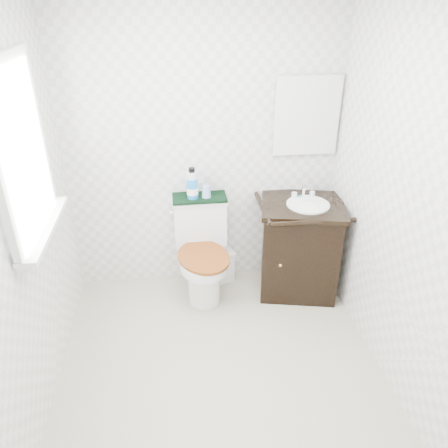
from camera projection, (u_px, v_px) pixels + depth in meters
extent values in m
plane|color=#A79E86|center=(222.00, 374.00, 3.00)|extent=(2.40, 2.40, 0.00)
plane|color=silver|center=(204.00, 150.00, 3.47)|extent=(2.40, 0.00, 2.40)
plane|color=silver|center=(265.00, 395.00, 1.38)|extent=(2.40, 0.00, 2.40)
plane|color=silver|center=(15.00, 231.00, 2.31)|extent=(0.00, 2.40, 2.40)
plane|color=silver|center=(408.00, 209.00, 2.54)|extent=(0.00, 2.40, 2.40)
cube|color=white|center=(19.00, 152.00, 2.36)|extent=(0.02, 0.70, 0.90)
cube|color=silver|center=(307.00, 116.00, 3.42)|extent=(0.50, 0.02, 0.60)
cylinder|color=white|center=(204.00, 280.00, 3.61)|extent=(0.27, 0.27, 0.41)
cube|color=white|center=(202.00, 264.00, 3.83)|extent=(0.27, 0.28, 0.41)
cube|color=white|center=(200.00, 223.00, 3.66)|extent=(0.43, 0.18, 0.39)
cube|color=white|center=(200.00, 200.00, 3.56)|extent=(0.45, 0.20, 0.03)
cylinder|color=white|center=(204.00, 262.00, 3.48)|extent=(0.39, 0.39, 0.08)
cylinder|color=brown|center=(204.00, 257.00, 3.45)|extent=(0.49, 0.49, 0.03)
cube|color=black|center=(299.00, 250.00, 3.68)|extent=(0.71, 0.63, 0.78)
cube|color=black|center=(303.00, 206.00, 3.49)|extent=(0.75, 0.68, 0.04)
cylinder|color=white|center=(308.00, 205.00, 3.45)|extent=(0.34, 0.34, 0.01)
ellipsoid|color=white|center=(307.00, 211.00, 3.48)|extent=(0.29, 0.29, 0.15)
cylinder|color=silver|center=(303.00, 192.00, 3.56)|extent=(0.02, 0.02, 0.10)
cube|color=white|center=(222.00, 267.00, 3.91)|extent=(0.22, 0.19, 0.26)
cube|color=white|center=(222.00, 253.00, 3.84)|extent=(0.24, 0.22, 0.03)
cube|color=black|center=(200.00, 198.00, 3.55)|extent=(0.44, 0.22, 0.02)
cylinder|color=blue|center=(192.00, 188.00, 3.48)|extent=(0.09, 0.09, 0.17)
cylinder|color=silver|center=(192.00, 175.00, 3.43)|extent=(0.09, 0.09, 0.06)
cylinder|color=black|center=(192.00, 170.00, 3.41)|extent=(0.05, 0.05, 0.03)
cone|color=#7D9FCC|center=(206.00, 191.00, 3.51)|extent=(0.08, 0.08, 0.10)
ellipsoid|color=#176F6C|center=(298.00, 196.00, 3.58)|extent=(0.07, 0.05, 0.02)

